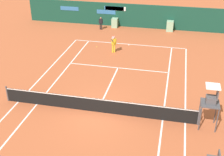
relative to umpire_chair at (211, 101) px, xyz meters
name	(u,v)px	position (x,y,z in m)	size (l,w,h in m)	color
ground_plane	(100,107)	(-6.49, 0.64, -1.69)	(80.00, 80.00, 0.01)	#B25633
tennis_net	(97,105)	(-6.49, 0.06, -1.18)	(12.10, 0.10, 1.07)	#4C4C51
sponsor_back_wall	(138,16)	(-6.45, 17.03, -0.48)	(25.00, 1.02, 2.51)	#144233
umpire_chair	(211,101)	(0.00, 0.00, 0.00)	(1.00, 1.00, 2.64)	#47474C
player_on_baseline	(114,43)	(-7.50, 9.47, -0.77)	(0.45, 0.80, 1.76)	yellow
ball_kid_left_post	(101,22)	(-10.19, 15.41, -0.90)	(0.46, 0.19, 1.37)	black
tennis_ball_mid_court	(102,63)	(-7.98, 7.03, -1.66)	(0.07, 0.07, 0.07)	#CCE033
tennis_ball_by_sideline	(97,47)	(-9.30, 10.40, -1.66)	(0.07, 0.07, 0.07)	#CCE033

